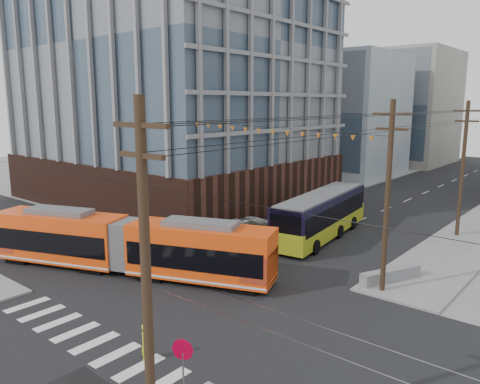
% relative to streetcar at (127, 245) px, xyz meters
% --- Properties ---
extents(ground, '(160.00, 160.00, 0.00)m').
position_rel_streetcar_xyz_m(ground, '(5.48, -3.63, -1.86)').
color(ground, slate).
extents(office_building, '(30.00, 25.00, 28.60)m').
position_rel_streetcar_xyz_m(office_building, '(-16.52, 19.37, 12.44)').
color(office_building, '#381E16').
rests_on(office_building, ground).
extents(bg_bldg_nw_near, '(18.00, 16.00, 18.00)m').
position_rel_streetcar_xyz_m(bg_bldg_nw_near, '(-11.52, 48.37, 7.14)').
color(bg_bldg_nw_near, '#8C99A5').
rests_on(bg_bldg_nw_near, ground).
extents(bg_bldg_nw_far, '(16.00, 18.00, 20.00)m').
position_rel_streetcar_xyz_m(bg_bldg_nw_far, '(-8.52, 68.37, 8.14)').
color(bg_bldg_nw_far, gray).
rests_on(bg_bldg_nw_far, ground).
extents(utility_pole_near, '(0.30, 0.30, 11.00)m').
position_rel_streetcar_xyz_m(utility_pole_near, '(13.98, -9.63, 3.64)').
color(utility_pole_near, black).
rests_on(utility_pole_near, ground).
extents(streetcar, '(18.93, 9.51, 3.71)m').
position_rel_streetcar_xyz_m(streetcar, '(0.00, 0.00, 0.00)').
color(streetcar, '#F2460F').
rests_on(streetcar, ground).
extents(city_bus, '(4.57, 13.41, 3.73)m').
position_rel_streetcar_xyz_m(city_bus, '(5.47, 15.09, 0.01)').
color(city_bus, black).
rests_on(city_bus, ground).
extents(parked_car_silver, '(2.72, 4.42, 1.38)m').
position_rel_streetcar_xyz_m(parked_car_silver, '(0.36, 11.73, -1.17)').
color(parked_car_silver, '#8F919F').
rests_on(parked_car_silver, ground).
extents(parked_car_white, '(2.32, 4.70, 1.32)m').
position_rel_streetcar_xyz_m(parked_car_white, '(0.20, 12.85, -1.20)').
color(parked_car_white, white).
rests_on(parked_car_white, ground).
extents(parked_car_grey, '(2.45, 5.09, 1.40)m').
position_rel_streetcar_xyz_m(parked_car_grey, '(0.37, 20.56, -1.16)').
color(parked_car_grey, '#45464C').
rests_on(parked_car_grey, ground).
extents(pedestrian, '(0.47, 0.64, 1.61)m').
position_rel_streetcar_xyz_m(pedestrian, '(9.23, -6.01, -1.05)').
color(pedestrian, yellow).
rests_on(pedestrian, ground).
extents(stop_sign, '(1.05, 1.05, 2.65)m').
position_rel_streetcar_xyz_m(stop_sign, '(13.01, -7.42, -0.53)').
color(stop_sign, '#A10022').
rests_on(stop_sign, ground).
extents(jersey_barrier, '(2.64, 4.37, 0.87)m').
position_rel_streetcar_xyz_m(jersey_barrier, '(13.78, 9.10, -1.42)').
color(jersey_barrier, slate).
rests_on(jersey_barrier, ground).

